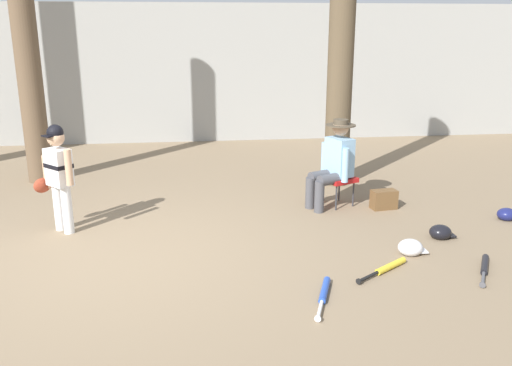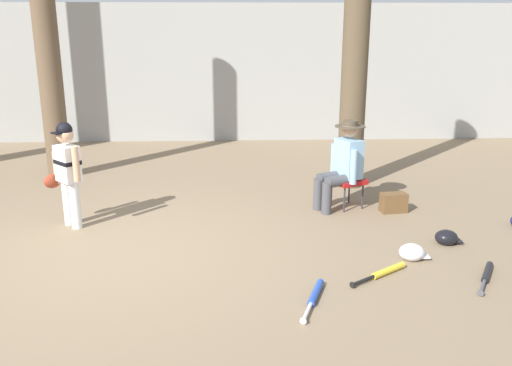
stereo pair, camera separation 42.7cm
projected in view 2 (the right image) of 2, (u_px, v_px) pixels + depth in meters
ground_plane at (117, 256)px, 5.79m from camera, size 60.00×60.00×0.00m
concrete_back_wall at (173, 73)px, 11.48m from camera, size 18.00×0.36×2.88m
tree_near_player at (46, 40)px, 8.29m from camera, size 0.51×0.51×4.88m
tree_behind_spectator at (355, 62)px, 7.88m from camera, size 0.57×0.57×4.33m
young_ballplayer at (67, 168)px, 6.45m from camera, size 0.56×0.46×1.31m
folding_stool at (347, 182)px, 7.26m from camera, size 0.53×0.53×0.41m
seated_spectator at (342, 163)px, 7.14m from camera, size 0.67×0.55×1.20m
handbag_beside_stool at (394, 203)px, 7.14m from camera, size 0.36×0.22×0.26m
bat_blue_youth at (315, 295)px, 4.85m from camera, size 0.32×0.73×0.07m
bat_yellow_trainer at (385, 272)px, 5.32m from camera, size 0.66×0.48×0.07m
bat_black_composite at (487, 274)px, 5.27m from camera, size 0.43×0.65×0.07m
batting_helmet_white at (412, 252)px, 5.68m from camera, size 0.32×0.24×0.18m
batting_helmet_black at (447, 238)px, 6.09m from camera, size 0.30×0.23×0.18m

